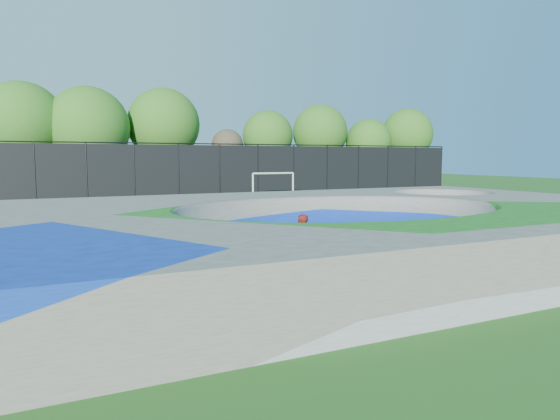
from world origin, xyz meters
The scene contains 7 objects.
ground centered at (0.00, 0.00, 0.00)m, with size 120.00×120.00×0.00m, color #215417.
skate_deck centered at (0.00, 0.00, 0.75)m, with size 22.00×14.00×1.50m, color gray.
skater centered at (-2.59, -2.08, 0.78)m, with size 0.57×0.37×1.55m, color #A91F0D.
skateboard centered at (-2.59, -2.08, 0.03)m, with size 0.78×0.22×0.05m, color black.
soccer_goal centered at (5.40, 16.96, 1.41)m, with size 3.09×0.12×2.04m.
fence centered at (0.00, 21.00, 2.10)m, with size 48.09×0.09×4.04m.
treeline centered at (-3.76, 25.87, 5.23)m, with size 53.55×8.10×8.35m.
Camera 1 is at (-8.65, -13.44, 3.02)m, focal length 32.00 mm.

